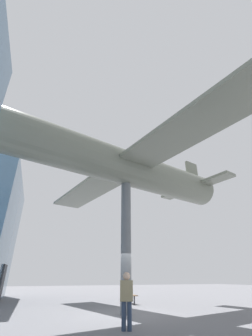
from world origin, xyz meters
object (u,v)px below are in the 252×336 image
(suspended_airplane, at_px, (123,167))
(support_pylon_central, at_px, (126,241))
(plaza_bench, at_px, (131,296))
(visitor_person, at_px, (127,296))

(suspended_airplane, bearing_deg, support_pylon_central, -90.00)
(support_pylon_central, relative_size, suspended_airplane, 0.34)
(support_pylon_central, distance_m, suspended_airplane, 4.09)
(suspended_airplane, height_order, plaza_bench, suspended_airplane)
(support_pylon_central, relative_size, plaza_bench, 4.37)
(visitor_person, bearing_deg, suspended_airplane, 98.74)
(visitor_person, bearing_deg, plaza_bench, 93.14)
(support_pylon_central, relative_size, visitor_person, 3.77)
(suspended_airplane, xyz_separation_m, plaza_bench, (4.11, -2.07, -6.73))
(suspended_airplane, height_order, visitor_person, suspended_airplane)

